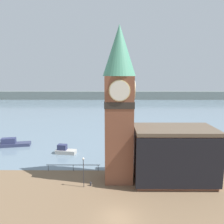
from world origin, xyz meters
The scene contains 10 objects.
ground_plane centered at (0.00, 0.00, 0.00)m, with size 160.00×160.00×0.00m, color brown.
water centered at (0.00, 72.11, 0.00)m, with size 160.00×120.00×0.00m.
far_shoreline centered at (0.00, 112.11, 2.50)m, with size 180.00×3.00×5.00m.
pier_railing centered at (-7.12, 11.86, 0.94)m, with size 8.83×0.08×1.09m.
clock_tower centered at (0.31, 9.11, 11.93)m, with size 4.61×4.61×22.46m.
pier_building centered at (8.34, 8.60, 4.10)m, with size 11.70×6.64×8.17m.
boat_near centered at (-10.25, 19.81, 0.67)m, with size 4.22×2.24×1.86m.
boat_far centered at (-22.77, 24.26, 0.67)m, with size 6.89×3.25×1.88m.
mooring_bollard_near centered at (-3.77, 7.09, 0.33)m, with size 0.27×0.27×0.61m.
lamp_post centered at (-4.69, 6.73, 3.03)m, with size 0.32×0.32×4.40m.
Camera 1 is at (-0.54, -21.81, 15.85)m, focal length 35.00 mm.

